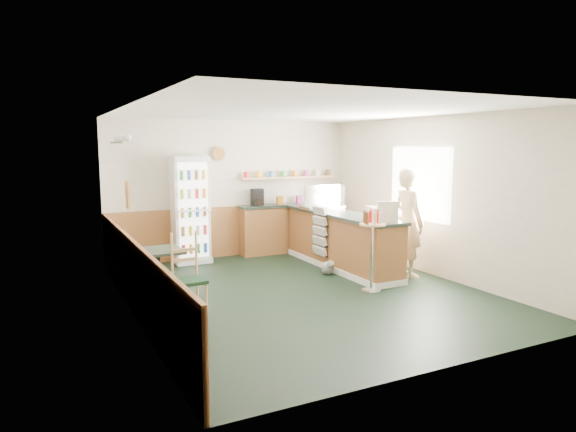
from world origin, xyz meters
TOP-DOWN VIEW (x-y plane):
  - ground at (0.00, 0.00)m, footprint 6.00×6.00m
  - room_envelope at (-0.23, 0.73)m, footprint 5.04×6.02m
  - service_counter at (1.35, 1.07)m, footprint 0.68×3.01m
  - back_counter at (1.19, 2.80)m, footprint 2.24×0.42m
  - drinks_fridge at (-0.95, 2.74)m, footprint 0.67×0.55m
  - display_case at (1.35, 1.76)m, footprint 0.78×0.41m
  - cash_register at (1.35, -0.09)m, footprint 0.49×0.51m
  - shopkeeper at (2.05, 0.07)m, footprint 0.47×0.63m
  - condiment_stand at (0.94, -0.43)m, footprint 0.39×0.39m
  - newspaper_rack at (0.99, 1.22)m, footprint 0.09×0.45m
  - cafe_table at (-2.05, 0.58)m, footprint 0.68×0.68m
  - cafe_chair at (-1.80, -0.05)m, footprint 0.42×0.42m
  - dog_doorstop at (0.89, 0.75)m, footprint 0.22×0.29m

SIDE VIEW (x-z plane):
  - ground at x=0.00m, z-range 0.00..0.00m
  - dog_doorstop at x=0.89m, z-range -0.01..0.26m
  - service_counter at x=1.35m, z-range -0.04..0.97m
  - cafe_table at x=-2.05m, z-range 0.15..0.89m
  - back_counter at x=1.19m, z-range -0.30..1.39m
  - cafe_chair at x=-1.80m, z-range 0.02..1.08m
  - newspaper_rack at x=0.99m, z-range 0.23..1.12m
  - condiment_stand at x=0.94m, z-range 0.18..1.40m
  - shopkeeper at x=2.05m, z-range 0.00..1.84m
  - drinks_fridge at x=-0.95m, z-range 0.00..2.02m
  - cash_register at x=1.35m, z-range 1.01..1.24m
  - display_case at x=1.35m, z-range 1.01..1.45m
  - room_envelope at x=-0.23m, z-range 0.16..2.88m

